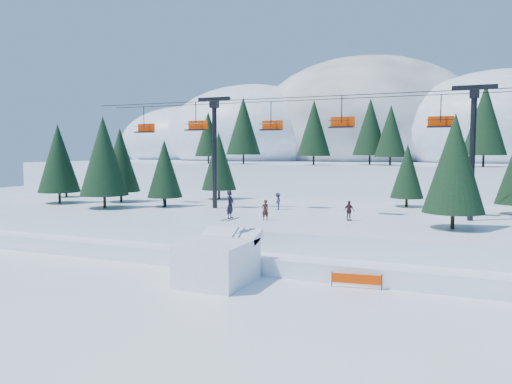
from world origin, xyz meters
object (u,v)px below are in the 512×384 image
at_px(jump_kicker, 218,260).
at_px(banner_far, 388,276).
at_px(chairlift, 324,133).
at_px(banner_near, 357,279).

xyz_separation_m(jump_kicker, banner_far, (9.39, 3.38, -0.82)).
height_order(jump_kicker, chairlift, chairlift).
xyz_separation_m(chairlift, banner_near, (5.58, -13.51, -8.78)).
distance_m(banner_near, banner_far, 2.15).
height_order(jump_kicker, banner_far, jump_kicker).
relative_size(jump_kicker, banner_near, 1.90).
height_order(jump_kicker, banner_near, jump_kicker).
distance_m(chairlift, banner_near, 17.05).
distance_m(jump_kicker, banner_far, 10.01).
bearing_deg(banner_far, chairlift, 120.68).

